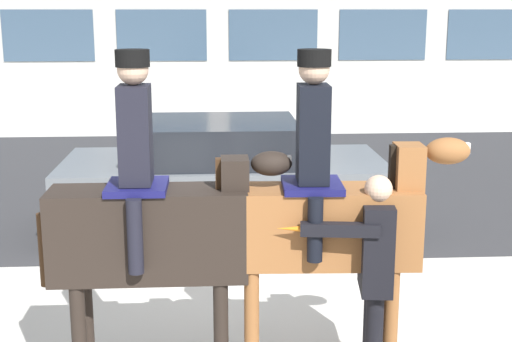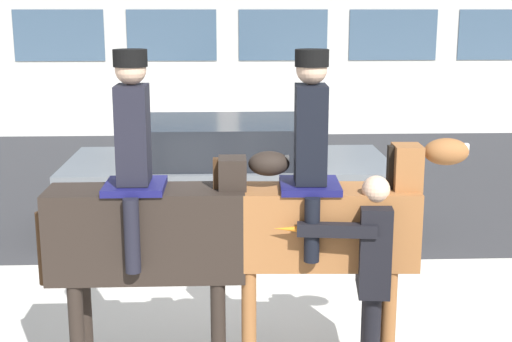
{
  "view_description": "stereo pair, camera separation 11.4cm",
  "coord_description": "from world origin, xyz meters",
  "px_view_note": "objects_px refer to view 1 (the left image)",
  "views": [
    {
      "loc": [
        -0.17,
        -7.29,
        2.86
      ],
      "look_at": [
        0.2,
        -1.37,
        1.51
      ],
      "focal_mm": 50.0,
      "sensor_mm": 36.0,
      "label": 1
    },
    {
      "loc": [
        -0.05,
        -7.3,
        2.86
      ],
      "look_at": [
        0.2,
        -1.37,
        1.51
      ],
      "focal_mm": 50.0,
      "sensor_mm": 36.0,
      "label": 2
    }
  ],
  "objects_px": {
    "pedestrian_bystander": "(373,270)",
    "street_car_near_lane": "(222,174)",
    "mounted_horse_companion": "(326,217)",
    "mounted_horse_lead": "(152,225)"
  },
  "relations": [
    {
      "from": "pedestrian_bystander",
      "to": "street_car_near_lane",
      "type": "bearing_deg",
      "value": -69.5
    },
    {
      "from": "mounted_horse_companion",
      "to": "street_car_near_lane",
      "type": "height_order",
      "value": "mounted_horse_companion"
    },
    {
      "from": "mounted_horse_lead",
      "to": "mounted_horse_companion",
      "type": "distance_m",
      "value": 1.27
    },
    {
      "from": "mounted_horse_companion",
      "to": "mounted_horse_lead",
      "type": "bearing_deg",
      "value": -178.75
    },
    {
      "from": "mounted_horse_companion",
      "to": "pedestrian_bystander",
      "type": "height_order",
      "value": "mounted_horse_companion"
    },
    {
      "from": "pedestrian_bystander",
      "to": "street_car_near_lane",
      "type": "xyz_separation_m",
      "value": [
        -1.04,
        4.25,
        -0.25
      ]
    },
    {
      "from": "mounted_horse_lead",
      "to": "pedestrian_bystander",
      "type": "relative_size",
      "value": 1.51
    },
    {
      "from": "mounted_horse_companion",
      "to": "pedestrian_bystander",
      "type": "distance_m",
      "value": 0.51
    },
    {
      "from": "mounted_horse_lead",
      "to": "pedestrian_bystander",
      "type": "xyz_separation_m",
      "value": [
        1.6,
        -0.2,
        -0.31
      ]
    },
    {
      "from": "mounted_horse_lead",
      "to": "mounted_horse_companion",
      "type": "xyz_separation_m",
      "value": [
        1.27,
        -0.02,
        0.04
      ]
    }
  ]
}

